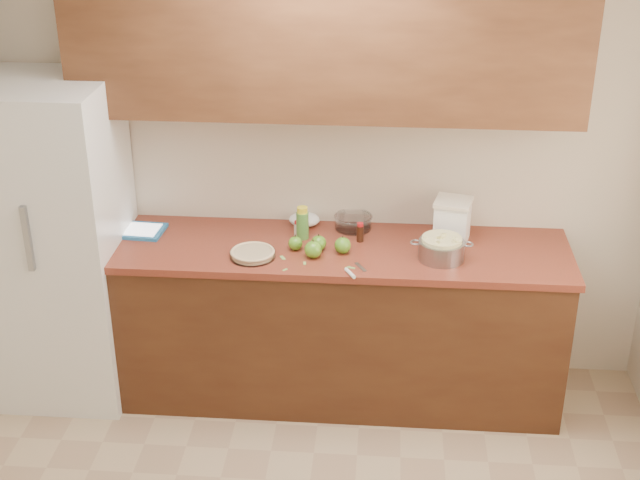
# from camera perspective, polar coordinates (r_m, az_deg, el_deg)

# --- Properties ---
(room_shell) EXTENTS (3.60, 3.60, 3.60)m
(room_shell) POSITION_cam_1_polar(r_m,az_deg,el_deg) (3.28, -1.82, -5.77)
(room_shell) COLOR tan
(room_shell) RESTS_ON ground
(counter_run) EXTENTS (2.64, 0.68, 0.92)m
(counter_run) POSITION_cam_1_polar(r_m,az_deg,el_deg) (4.97, 0.16, -5.14)
(counter_run) COLOR #482714
(counter_run) RESTS_ON ground
(upper_cabinets) EXTENTS (2.60, 0.34, 0.70)m
(upper_cabinets) POSITION_cam_1_polar(r_m,az_deg,el_deg) (4.55, 0.33, 12.22)
(upper_cabinets) COLOR brown
(upper_cabinets) RESTS_ON room_shell
(fridge) EXTENTS (0.70, 0.70, 1.80)m
(fridge) POSITION_cam_1_polar(r_m,az_deg,el_deg) (5.04, -16.43, -0.18)
(fridge) COLOR silver
(fridge) RESTS_ON ground
(pie) EXTENTS (0.24, 0.24, 0.04)m
(pie) POSITION_cam_1_polar(r_m,az_deg,el_deg) (4.64, -4.34, -0.87)
(pie) COLOR silver
(pie) RESTS_ON counter_run
(colander) EXTENTS (0.33, 0.24, 0.12)m
(colander) POSITION_cam_1_polar(r_m,az_deg,el_deg) (4.64, 7.77, -0.55)
(colander) COLOR gray
(colander) RESTS_ON counter_run
(flour_canister) EXTENTS (0.23, 0.23, 0.23)m
(flour_canister) POSITION_cam_1_polar(r_m,az_deg,el_deg) (4.82, 8.47, 1.27)
(flour_canister) COLOR white
(flour_canister) RESTS_ON counter_run
(tablet) EXTENTS (0.30, 0.23, 0.02)m
(tablet) POSITION_cam_1_polar(r_m,az_deg,el_deg) (5.01, -11.56, 0.59)
(tablet) COLOR #226CA6
(tablet) RESTS_ON counter_run
(paring_knife) EXTENTS (0.11, 0.19, 0.02)m
(paring_knife) POSITION_cam_1_polar(r_m,az_deg,el_deg) (4.47, 2.03, -2.08)
(paring_knife) COLOR gray
(paring_knife) RESTS_ON counter_run
(lemon_bottle) EXTENTS (0.07, 0.07, 0.18)m
(lemon_bottle) POSITION_cam_1_polar(r_m,az_deg,el_deg) (4.81, -1.13, 1.07)
(lemon_bottle) COLOR #4C8C38
(lemon_bottle) RESTS_ON counter_run
(cinnamon_shaker) EXTENTS (0.04, 0.04, 0.09)m
(cinnamon_shaker) POSITION_cam_1_polar(r_m,az_deg,el_deg) (4.85, -1.47, 0.73)
(cinnamon_shaker) COLOR beige
(cinnamon_shaker) RESTS_ON counter_run
(vanilla_bottle) EXTENTS (0.04, 0.04, 0.11)m
(vanilla_bottle) POSITION_cam_1_polar(r_m,az_deg,el_deg) (4.79, 2.58, 0.48)
(vanilla_bottle) COLOR black
(vanilla_bottle) RESTS_ON counter_run
(mixing_bowl) EXTENTS (0.21, 0.21, 0.08)m
(mixing_bowl) POSITION_cam_1_polar(r_m,az_deg,el_deg) (4.94, 2.14, 1.20)
(mixing_bowl) COLOR silver
(mixing_bowl) RESTS_ON counter_run
(paper_towel) EXTENTS (0.20, 0.17, 0.07)m
(paper_towel) POSITION_cam_1_polar(r_m,az_deg,el_deg) (4.98, -1.00, 1.32)
(paper_towel) COLOR white
(paper_towel) RESTS_ON counter_run
(apple_left) EXTENTS (0.08, 0.08, 0.09)m
(apple_left) POSITION_cam_1_polar(r_m,az_deg,el_deg) (4.70, -1.59, -0.21)
(apple_left) COLOR #529021
(apple_left) RESTS_ON counter_run
(apple_center) EXTENTS (0.08, 0.08, 0.09)m
(apple_center) POSITION_cam_1_polar(r_m,az_deg,el_deg) (4.69, -0.09, -0.20)
(apple_center) COLOR #529021
(apple_center) RESTS_ON counter_run
(apple_front) EXTENTS (0.09, 0.09, 0.10)m
(apple_front) POSITION_cam_1_polar(r_m,az_deg,el_deg) (4.61, -0.44, -0.61)
(apple_front) COLOR #529021
(apple_front) RESTS_ON counter_run
(apple_extra) EXTENTS (0.09, 0.09, 0.10)m
(apple_extra) POSITION_cam_1_polar(r_m,az_deg,el_deg) (4.66, 1.46, -0.35)
(apple_extra) COLOR #529021
(apple_extra) RESTS_ON counter_run
(peel_a) EXTENTS (0.03, 0.03, 0.00)m
(peel_a) POSITION_cam_1_polar(r_m,az_deg,el_deg) (4.69, -0.56, -0.73)
(peel_a) COLOR #8CBE5C
(peel_a) RESTS_ON counter_run
(peel_b) EXTENTS (0.02, 0.03, 0.00)m
(peel_b) POSITION_cam_1_polar(r_m,az_deg,el_deg) (4.57, -0.99, -1.50)
(peel_b) COLOR #8CBE5C
(peel_b) RESTS_ON counter_run
(peel_c) EXTENTS (0.04, 0.02, 0.00)m
(peel_c) POSITION_cam_1_polar(r_m,az_deg,el_deg) (4.53, 2.04, -1.79)
(peel_c) COLOR #8CBE5C
(peel_c) RESTS_ON counter_run
(peel_d) EXTENTS (0.04, 0.05, 0.00)m
(peel_d) POSITION_cam_1_polar(r_m,az_deg,el_deg) (4.63, -2.41, -1.14)
(peel_d) COLOR #8CBE5C
(peel_d) RESTS_ON counter_run
(peel_e) EXTENTS (0.03, 0.03, 0.00)m
(peel_e) POSITION_cam_1_polar(r_m,az_deg,el_deg) (4.53, 1.79, -1.76)
(peel_e) COLOR #8CBE5C
(peel_e) RESTS_ON counter_run
(peel_f) EXTENTS (0.03, 0.03, 0.00)m
(peel_f) POSITION_cam_1_polar(r_m,az_deg,el_deg) (4.51, -2.26, -1.91)
(peel_f) COLOR #8CBE5C
(peel_f) RESTS_ON counter_run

